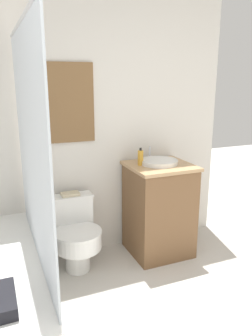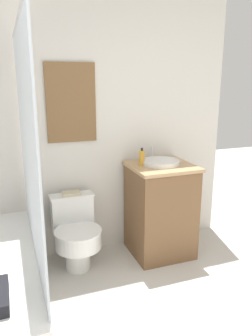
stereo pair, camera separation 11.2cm
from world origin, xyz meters
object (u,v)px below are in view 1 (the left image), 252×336
at_px(sink, 159,162).
at_px(book_on_tank, 70,194).
at_px(toilet, 76,234).
at_px(soap_bottle, 141,158).

bearing_deg(sink, book_on_tank, 169.87).
xyz_separation_m(toilet, soap_bottle, (0.64, 0.02, 0.63)).
relative_size(soap_bottle, book_on_tank, 1.02).
bearing_deg(sink, soap_bottle, 172.07).
bearing_deg(soap_bottle, book_on_tank, 169.26).
height_order(toilet, sink, sink).
distance_m(toilet, sink, 1.00).
height_order(sink, soap_bottle, soap_bottle).
distance_m(sink, book_on_tank, 0.87).
relative_size(toilet, soap_bottle, 3.97).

